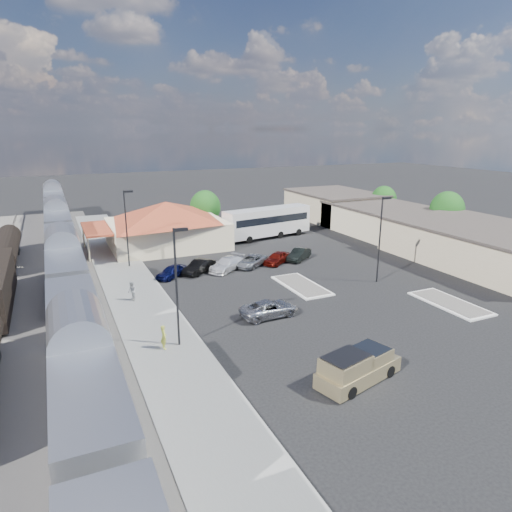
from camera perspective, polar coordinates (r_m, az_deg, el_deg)
name	(u,v)px	position (r m, az deg, el deg)	size (l,w,h in m)	color
ground	(275,298)	(43.72, 2.43, -5.32)	(280.00, 280.00, 0.00)	black
railbed	(34,303)	(47.11, -26.03, -5.31)	(16.00, 100.00, 0.12)	#4C4944
platform	(136,296)	(45.62, -14.73, -4.81)	(5.50, 92.00, 0.18)	gray
passenger_train	(65,270)	(46.29, -22.75, -1.61)	(3.00, 104.00, 5.55)	silver
station_depot	(166,224)	(63.24, -11.16, 3.93)	(18.35, 12.24, 6.20)	beige
buildings_east	(403,224)	(70.08, 17.87, 3.88)	(14.40, 51.40, 4.80)	#C6B28C
traffic_island_south	(301,285)	(47.14, 5.69, -3.67)	(3.30, 7.50, 0.21)	silver
traffic_island_north	(450,303)	(45.87, 23.08, -5.45)	(3.30, 7.50, 0.21)	silver
lamp_plat_s	(177,278)	(32.98, -9.80, -2.75)	(1.08, 0.25, 9.00)	black
lamp_plat_n	(127,223)	(53.94, -15.84, 4.04)	(1.08, 0.25, 9.00)	black
lamp_lot	(381,232)	(48.66, 15.35, 2.87)	(1.08, 0.25, 9.00)	black
tree_east_b	(447,210)	(72.33, 22.76, 5.33)	(4.94, 4.94, 6.96)	#382314
tree_east_c	(384,200)	(82.42, 15.66, 6.76)	(4.41, 4.41, 6.21)	#382314
tree_depot	(205,207)	(70.76, -6.37, 6.08)	(4.71, 4.71, 6.63)	#382314
pickup_truck	(359,367)	(30.57, 12.73, -13.33)	(6.45, 3.72, 2.10)	tan
suv	(269,309)	(39.41, 1.69, -6.59)	(2.38, 5.16, 1.43)	#96979D
coach_bus	(267,221)	(67.36, 1.44, 4.41)	(14.06, 5.26, 4.41)	white
person_a	(164,337)	(34.13, -11.47, -9.89)	(0.66, 0.43, 1.81)	#DCE347
person_b	(132,291)	(43.89, -15.25, -4.28)	(0.88, 0.68, 1.80)	silver
parked_car_a	(172,272)	(50.29, -10.49, -1.93)	(1.60, 3.98, 1.36)	#0D1141
parked_car_b	(199,267)	(51.35, -7.12, -1.34)	(1.58, 4.52, 1.49)	black
parked_car_c	(227,264)	(52.06, -3.66, -1.00)	(2.11, 5.20, 1.51)	white
parked_car_d	(251,261)	(53.51, -0.57, -0.60)	(2.23, 4.83, 1.34)	gray
parked_car_e	(277,258)	(54.55, 2.63, -0.24)	(1.71, 4.26, 1.45)	#65110B
parked_car_f	(299,254)	(56.28, 5.40, 0.20)	(1.52, 4.36, 1.44)	black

